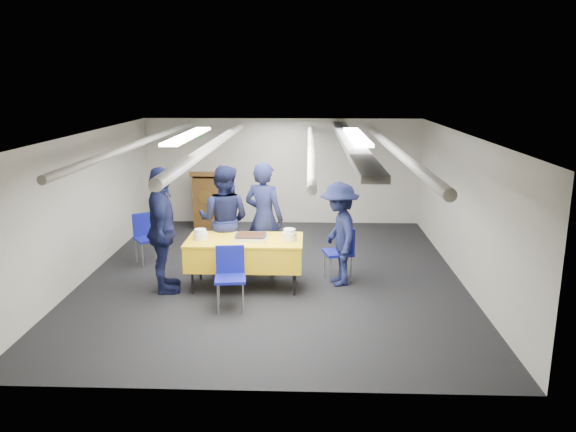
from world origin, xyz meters
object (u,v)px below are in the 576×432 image
object	(u,v)px
chair_left	(147,233)
sailor_c	(162,230)
chair_near	(230,271)
sailor_b	(224,220)
serving_table	(245,252)
sailor_d	(339,234)
podium	(207,199)
sailor_a	(264,218)
chair_right	(343,247)
sheet_cake	(251,237)

from	to	relation	value
chair_left	sailor_c	bearing A→B (deg)	-64.44
chair_near	sailor_b	size ratio (longest dim) A/B	0.48
serving_table	sailor_c	distance (m)	1.28
sailor_b	sailor_d	size ratio (longest dim) A/B	1.11
sailor_d	chair_near	bearing A→B (deg)	-67.59
podium	sailor_d	size ratio (longest dim) A/B	0.78
sailor_a	chair_near	bearing A→B (deg)	99.49
podium	chair_near	bearing A→B (deg)	-75.97
chair_right	podium	bearing A→B (deg)	130.58
serving_table	chair_left	size ratio (longest dim) A/B	2.01
sailor_c	sheet_cake	bearing A→B (deg)	-94.83
sailor_c	sailor_d	size ratio (longest dim) A/B	1.18
chair_near	serving_table	bearing A→B (deg)	81.25
podium	chair_near	distance (m)	4.50
serving_table	sailor_b	world-z (taller)	sailor_b
chair_near	sailor_b	bearing A→B (deg)	101.37
chair_near	chair_right	bearing A→B (deg)	35.74
sailor_b	sailor_c	world-z (taller)	sailor_c
sheet_cake	chair_left	distance (m)	2.27
chair_left	sailor_c	world-z (taller)	sailor_c
serving_table	chair_right	xyz separation A→B (m)	(1.52, 0.40, -0.03)
sheet_cake	sailor_b	xyz separation A→B (m)	(-0.50, 0.68, 0.09)
podium	sailor_d	xyz separation A→B (m)	(2.65, -3.39, 0.19)
chair_left	chair_right	bearing A→B (deg)	-12.19
chair_near	chair_left	world-z (taller)	same
sheet_cake	sailor_a	xyz separation A→B (m)	(0.15, 0.69, 0.12)
sheet_cake	sailor_d	size ratio (longest dim) A/B	0.30
chair_near	chair_right	size ratio (longest dim) A/B	1.00
sailor_a	serving_table	bearing A→B (deg)	93.54
chair_left	sailor_c	xyz separation A→B (m)	(0.64, -1.33, 0.42)
podium	sailor_a	world-z (taller)	sailor_a
sheet_cake	sailor_b	distance (m)	0.85
sheet_cake	sailor_d	distance (m)	1.36
sheet_cake	chair_near	size ratio (longest dim) A/B	0.55
chair_near	sailor_a	size ratio (longest dim) A/B	0.47
serving_table	chair_right	bearing A→B (deg)	14.86
serving_table	chair_left	bearing A→B (deg)	148.44
sailor_c	sailor_d	distance (m)	2.67
chair_near	sailor_c	distance (m)	1.29
chair_right	sailor_d	distance (m)	0.35
sheet_cake	sailor_c	world-z (taller)	sailor_c
sailor_a	sailor_d	world-z (taller)	sailor_a
chair_right	sailor_c	world-z (taller)	sailor_c
chair_near	sailor_b	world-z (taller)	sailor_b
serving_table	chair_right	world-z (taller)	chair_right
sheet_cake	sailor_b	size ratio (longest dim) A/B	0.27
sailor_b	podium	bearing A→B (deg)	-64.28
serving_table	sailor_d	size ratio (longest dim) A/B	1.09
sailor_a	sailor_c	size ratio (longest dim) A/B	0.98
podium	sailor_a	distance (m)	3.28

